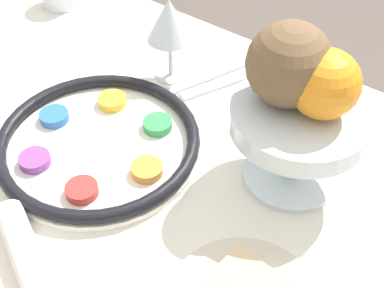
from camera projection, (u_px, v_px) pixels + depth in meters
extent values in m
cylinder|color=white|center=(99.00, 147.00, 0.82)|extent=(0.31, 0.31, 0.01)
torus|color=black|center=(98.00, 140.00, 0.81)|extent=(0.31, 0.31, 0.02)
cylinder|color=orange|center=(147.00, 170.00, 0.77)|extent=(0.05, 0.05, 0.01)
cylinder|color=#33934C|center=(158.00, 125.00, 0.84)|extent=(0.05, 0.05, 0.01)
cylinder|color=gold|center=(112.00, 101.00, 0.88)|extent=(0.05, 0.05, 0.01)
cylinder|color=#2D6BB7|center=(54.00, 116.00, 0.85)|extent=(0.05, 0.05, 0.01)
cylinder|color=#844299|center=(35.00, 160.00, 0.79)|extent=(0.05, 0.05, 0.01)
cylinder|color=red|center=(82.00, 190.00, 0.74)|extent=(0.05, 0.05, 0.01)
cylinder|color=silver|center=(171.00, 75.00, 0.95)|extent=(0.06, 0.06, 0.00)
cylinder|color=silver|center=(171.00, 56.00, 0.93)|extent=(0.01, 0.01, 0.07)
cone|color=silver|center=(169.00, 19.00, 0.87)|extent=(0.08, 0.08, 0.07)
cylinder|color=silver|center=(289.00, 175.00, 0.78)|extent=(0.14, 0.14, 0.01)
cylinder|color=silver|center=(294.00, 151.00, 0.75)|extent=(0.03, 0.03, 0.09)
cylinder|color=silver|center=(300.00, 118.00, 0.70)|extent=(0.19, 0.19, 0.03)
sphere|color=orange|center=(325.00, 84.00, 0.66)|extent=(0.09, 0.09, 0.09)
sphere|color=brown|center=(289.00, 64.00, 0.67)|extent=(0.11, 0.11, 0.11)
cylinder|color=white|center=(24.00, 253.00, 0.67)|extent=(0.16, 0.10, 0.04)
cube|color=silver|center=(211.00, 75.00, 0.95)|extent=(0.08, 0.17, 0.01)
cube|color=silver|center=(225.00, 81.00, 0.94)|extent=(0.09, 0.17, 0.01)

